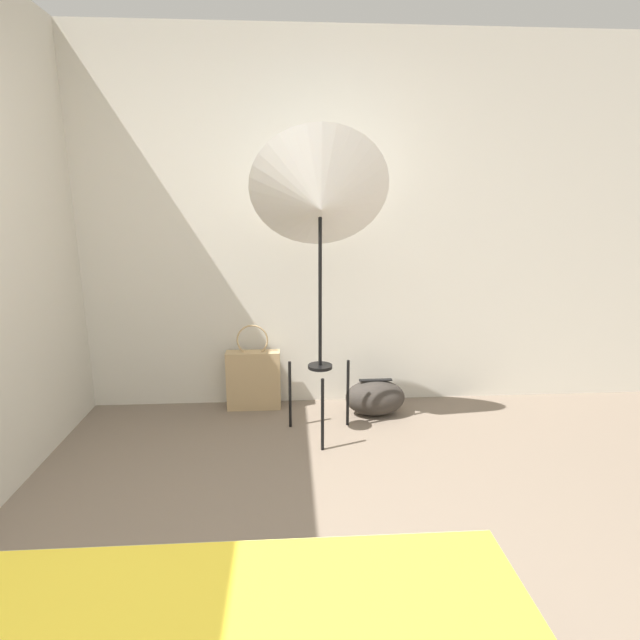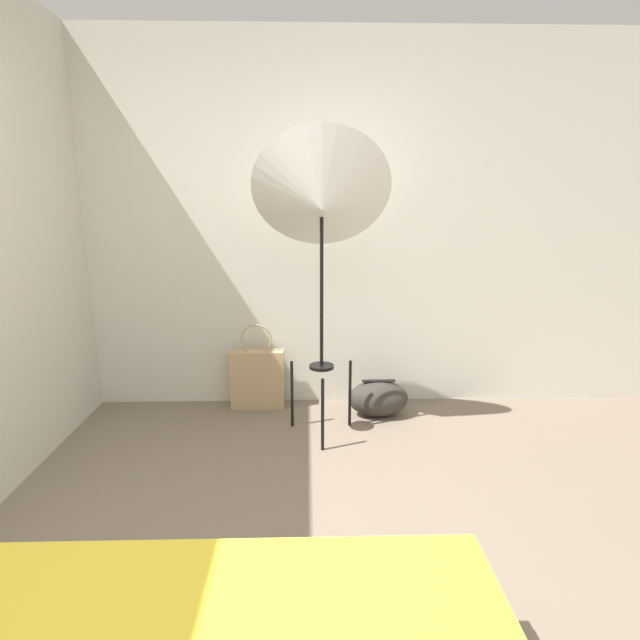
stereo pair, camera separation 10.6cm
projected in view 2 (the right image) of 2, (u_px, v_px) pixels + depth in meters
The scene contains 4 objects.
wall_back at pixel (259, 227), 3.52m from camera, with size 8.00×0.05×2.60m.
photo_umbrella at pixel (322, 201), 2.92m from camera, with size 0.85×0.65×1.90m.
tote_bag at pixel (257, 378), 3.63m from camera, with size 0.39×0.11×0.63m.
duffel_bag at pixel (378, 398), 3.51m from camera, with size 0.42×0.26×0.26m.
Camera 2 is at (0.34, -1.14, 1.49)m, focal length 28.00 mm.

